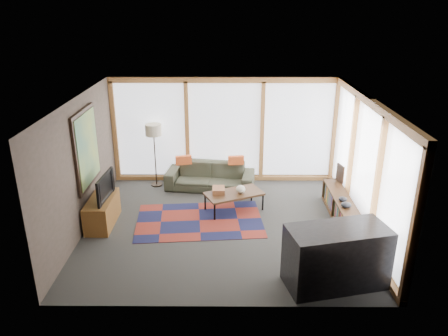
{
  "coord_description": "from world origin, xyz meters",
  "views": [
    {
      "loc": [
        0.05,
        -7.83,
        4.28
      ],
      "look_at": [
        0.0,
        0.4,
        1.1
      ],
      "focal_mm": 35.0,
      "sensor_mm": 36.0,
      "label": 1
    }
  ],
  "objects_px": {
    "tv_console": "(102,211)",
    "sofa": "(210,176)",
    "television": "(101,187)",
    "bar_counter": "(336,257)",
    "coffee_table": "(234,201)",
    "bookshelf": "(340,207)",
    "floor_lamp": "(155,155)"
  },
  "relations": [
    {
      "from": "sofa",
      "to": "tv_console",
      "type": "height_order",
      "value": "sofa"
    },
    {
      "from": "tv_console",
      "to": "television",
      "type": "height_order",
      "value": "television"
    },
    {
      "from": "television",
      "to": "coffee_table",
      "type": "bearing_deg",
      "value": -71.65
    },
    {
      "from": "coffee_table",
      "to": "bookshelf",
      "type": "height_order",
      "value": "bookshelf"
    },
    {
      "from": "television",
      "to": "sofa",
      "type": "bearing_deg",
      "value": -44.23
    },
    {
      "from": "bar_counter",
      "to": "television",
      "type": "bearing_deg",
      "value": 141.8
    },
    {
      "from": "coffee_table",
      "to": "television",
      "type": "bearing_deg",
      "value": -165.97
    },
    {
      "from": "coffee_table",
      "to": "television",
      "type": "xyz_separation_m",
      "value": [
        -2.65,
        -0.66,
        0.63
      ]
    },
    {
      "from": "sofa",
      "to": "floor_lamp",
      "type": "distance_m",
      "value": 1.42
    },
    {
      "from": "television",
      "to": "floor_lamp",
      "type": "bearing_deg",
      "value": -16.31
    },
    {
      "from": "sofa",
      "to": "television",
      "type": "relative_size",
      "value": 2.3
    },
    {
      "from": "television",
      "to": "bar_counter",
      "type": "xyz_separation_m",
      "value": [
        4.22,
        -1.97,
        -0.33
      ]
    },
    {
      "from": "coffee_table",
      "to": "bookshelf",
      "type": "xyz_separation_m",
      "value": [
        2.22,
        -0.35,
        0.04
      ]
    },
    {
      "from": "sofa",
      "to": "floor_lamp",
      "type": "xyz_separation_m",
      "value": [
        -1.33,
        0.17,
        0.47
      ]
    },
    {
      "from": "television",
      "to": "bookshelf",
      "type": "bearing_deg",
      "value": -82.01
    },
    {
      "from": "sofa",
      "to": "bar_counter",
      "type": "bearing_deg",
      "value": -52.95
    },
    {
      "from": "floor_lamp",
      "to": "coffee_table",
      "type": "bearing_deg",
      "value": -35.53
    },
    {
      "from": "sofa",
      "to": "coffee_table",
      "type": "xyz_separation_m",
      "value": [
        0.56,
        -1.18,
        -0.1
      ]
    },
    {
      "from": "bookshelf",
      "to": "floor_lamp",
      "type": "bearing_deg",
      "value": 157.53
    },
    {
      "from": "sofa",
      "to": "tv_console",
      "type": "xyz_separation_m",
      "value": [
        -2.12,
        -1.84,
        -0.02
      ]
    },
    {
      "from": "bookshelf",
      "to": "tv_console",
      "type": "bearing_deg",
      "value": -176.42
    },
    {
      "from": "bookshelf",
      "to": "coffee_table",
      "type": "bearing_deg",
      "value": 171.06
    },
    {
      "from": "bookshelf",
      "to": "tv_console",
      "type": "relative_size",
      "value": 1.73
    },
    {
      "from": "coffee_table",
      "to": "bar_counter",
      "type": "distance_m",
      "value": 3.08
    },
    {
      "from": "coffee_table",
      "to": "tv_console",
      "type": "bearing_deg",
      "value": -166.25
    },
    {
      "from": "floor_lamp",
      "to": "coffee_table",
      "type": "relative_size",
      "value": 1.28
    },
    {
      "from": "tv_console",
      "to": "sofa",
      "type": "bearing_deg",
      "value": 40.94
    },
    {
      "from": "television",
      "to": "bar_counter",
      "type": "relative_size",
      "value": 0.58
    },
    {
      "from": "bookshelf",
      "to": "bar_counter",
      "type": "relative_size",
      "value": 1.25
    },
    {
      "from": "bookshelf",
      "to": "bar_counter",
      "type": "height_order",
      "value": "bar_counter"
    },
    {
      "from": "coffee_table",
      "to": "bar_counter",
      "type": "bearing_deg",
      "value": -59.14
    },
    {
      "from": "bookshelf",
      "to": "television",
      "type": "height_order",
      "value": "television"
    }
  ]
}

